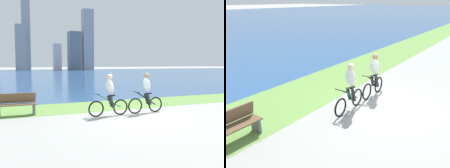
% 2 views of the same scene
% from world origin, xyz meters
% --- Properties ---
extents(ground_plane, '(300.00, 300.00, 0.00)m').
position_xyz_m(ground_plane, '(0.00, 0.00, 0.00)').
color(ground_plane, '#9E9E99').
extents(grass_strip_bayside, '(120.00, 2.95, 0.01)m').
position_xyz_m(grass_strip_bayside, '(0.00, 3.28, 0.00)').
color(grass_strip_bayside, '#6B9947').
rests_on(grass_strip_bayside, ground).
extents(cyclist_lead, '(1.69, 0.52, 1.69)m').
position_xyz_m(cyclist_lead, '(-0.93, 0.83, 0.84)').
color(cyclist_lead, black).
rests_on(cyclist_lead, ground).
extents(cyclist_trailing, '(1.65, 0.52, 1.70)m').
position_xyz_m(cyclist_trailing, '(0.74, 0.80, 0.84)').
color(cyclist_trailing, black).
rests_on(cyclist_trailing, ground).
extents(bench_near_path, '(1.50, 0.47, 0.90)m').
position_xyz_m(bench_near_path, '(-4.33, 2.35, 0.45)').
color(bench_near_path, brown).
rests_on(bench_near_path, ground).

